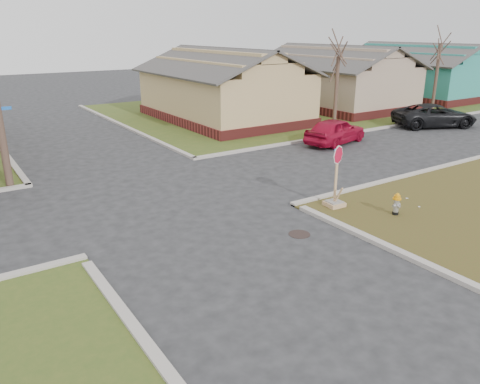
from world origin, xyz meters
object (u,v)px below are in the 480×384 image
fire_hydrant (397,203)px  stop_sign (335,193)px  red_sedan (335,131)px  dark_pickup (435,115)px

fire_hydrant → stop_sign: size_ratio=0.35×
red_sedan → dark_pickup: size_ratio=0.80×
stop_sign → dark_pickup: (15.04, 6.75, 0.19)m
fire_hydrant → dark_pickup: bearing=29.5°
dark_pickup → red_sedan: bearing=113.7°
stop_sign → red_sedan: bearing=49.5°
red_sedan → dark_pickup: (8.37, -0.05, 0.01)m
stop_sign → fire_hydrant: bearing=-52.2°
red_sedan → dark_pickup: 8.37m
fire_hydrant → dark_pickup: dark_pickup is taller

